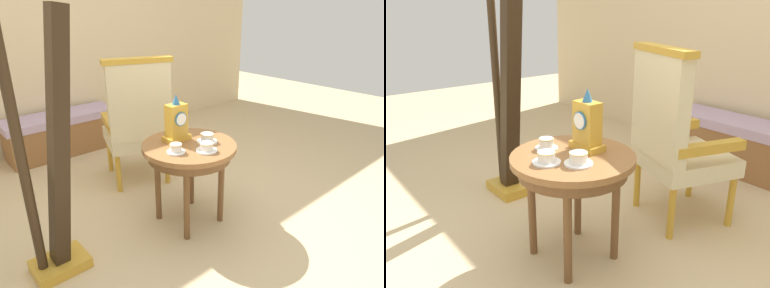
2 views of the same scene
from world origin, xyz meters
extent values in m
plane|color=tan|center=(0.00, 0.00, 0.00)|extent=(10.00, 10.00, 0.00)
cube|color=beige|center=(0.00, 2.25, 1.40)|extent=(6.00, 0.10, 2.80)
cylinder|color=brown|center=(0.05, 0.07, 0.60)|extent=(0.67, 0.67, 0.03)
cylinder|color=brown|center=(0.05, 0.07, 0.55)|extent=(0.59, 0.59, 0.07)
cylinder|color=brown|center=(0.22, 0.24, 0.29)|extent=(0.04, 0.04, 0.59)
cylinder|color=brown|center=(-0.11, 0.24, 0.29)|extent=(0.04, 0.04, 0.59)
cylinder|color=brown|center=(-0.11, -0.09, 0.29)|extent=(0.04, 0.04, 0.59)
cylinder|color=brown|center=(0.22, -0.09, 0.29)|extent=(0.04, 0.04, 0.59)
cylinder|color=white|center=(-0.11, 0.01, 0.63)|extent=(0.12, 0.12, 0.01)
cylinder|color=white|center=(-0.11, 0.01, 0.66)|extent=(0.08, 0.08, 0.05)
torus|color=gold|center=(-0.11, 0.01, 0.68)|extent=(0.08, 0.08, 0.00)
cylinder|color=white|center=(0.06, -0.10, 0.63)|extent=(0.14, 0.14, 0.01)
cylinder|color=white|center=(0.06, -0.10, 0.66)|extent=(0.09, 0.09, 0.05)
torus|color=gold|center=(0.06, -0.10, 0.68)|extent=(0.09, 0.09, 0.00)
cylinder|color=white|center=(0.17, 0.01, 0.63)|extent=(0.15, 0.15, 0.01)
cylinder|color=white|center=(0.17, 0.01, 0.66)|extent=(0.09, 0.09, 0.06)
torus|color=gold|center=(0.17, 0.01, 0.68)|extent=(0.10, 0.10, 0.00)
cube|color=gold|center=(0.03, 0.18, 0.64)|extent=(0.19, 0.11, 0.04)
cube|color=gold|center=(0.03, 0.18, 0.77)|extent=(0.14, 0.09, 0.23)
cylinder|color=teal|center=(0.03, 0.13, 0.79)|extent=(0.10, 0.01, 0.10)
cylinder|color=white|center=(0.03, 0.13, 0.79)|extent=(0.08, 0.00, 0.08)
cone|color=teal|center=(0.03, 0.18, 0.92)|extent=(0.06, 0.06, 0.07)
cube|color=beige|center=(0.15, 0.92, 0.41)|extent=(0.66, 0.66, 0.11)
cube|color=beige|center=(0.08, 0.72, 0.78)|extent=(0.52, 0.26, 0.64)
cube|color=gold|center=(0.08, 0.72, 1.12)|extent=(0.56, 0.28, 0.04)
cube|color=gold|center=(0.37, 0.85, 0.57)|extent=(0.22, 0.47, 0.06)
cube|color=gold|center=(-0.07, 1.00, 0.57)|extent=(0.22, 0.47, 0.06)
cylinder|color=gold|center=(0.43, 1.06, 0.18)|extent=(0.04, 0.04, 0.35)
cylinder|color=gold|center=(0.02, 1.20, 0.18)|extent=(0.04, 0.04, 0.35)
cylinder|color=gold|center=(0.29, 0.64, 0.18)|extent=(0.04, 0.04, 0.35)
cylinder|color=gold|center=(-0.13, 0.79, 0.18)|extent=(0.04, 0.04, 0.35)
cube|color=gold|center=(-0.90, 0.19, 0.04)|extent=(0.32, 0.24, 0.07)
cylinder|color=#332314|center=(-1.00, 0.19, 0.87)|extent=(0.06, 0.06, 1.61)
cube|color=black|center=(-0.80, 0.19, 0.80)|extent=(0.28, 0.11, 1.48)
cube|color=#B299B7|center=(-0.15, 1.95, 0.40)|extent=(1.17, 0.40, 0.08)
cube|color=brown|center=(-0.15, 1.95, 0.18)|extent=(1.12, 0.38, 0.36)
camera|label=1|loc=(-1.41, -1.63, 1.54)|focal=32.47mm
camera|label=2|loc=(1.58, -1.12, 1.38)|focal=36.96mm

